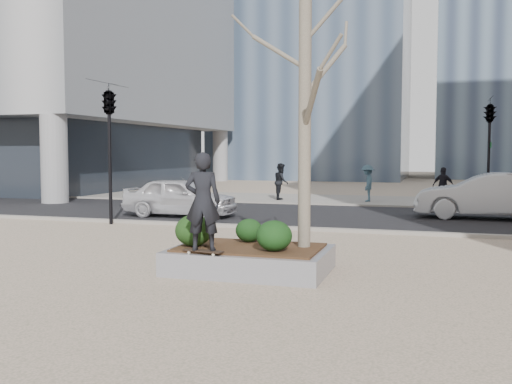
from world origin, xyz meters
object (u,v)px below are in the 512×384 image
(skateboard, at_px, (203,252))
(skateboarder, at_px, (203,201))
(planter, at_px, (250,260))
(police_car, at_px, (180,197))

(skateboard, distance_m, skateboarder, 0.93)
(planter, distance_m, skateboarder, 1.59)
(skateboard, bearing_deg, police_car, 126.95)
(skateboard, xyz_separation_m, skateboarder, (-0.00, 0.00, 0.93))
(planter, height_order, skateboard, skateboard)
(planter, xyz_separation_m, police_car, (-5.24, 8.14, 0.49))
(skateboard, relative_size, police_car, 0.19)
(skateboarder, bearing_deg, skateboard, 167.20)
(planter, relative_size, police_car, 0.74)
(skateboarder, bearing_deg, police_car, -75.60)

